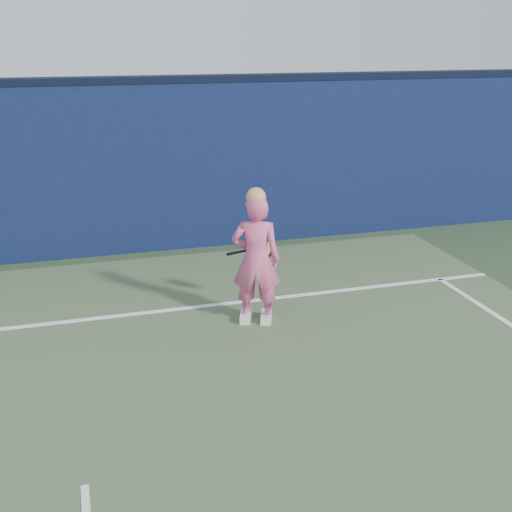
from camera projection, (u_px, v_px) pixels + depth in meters
name	position (u px, v px, depth m)	size (l,w,h in m)	color
backstop_wall	(64.00, 173.00, 9.33)	(24.00, 0.40, 2.50)	#0C1536
wall_cap	(55.00, 81.00, 8.90)	(24.00, 0.42, 0.10)	black
player	(256.00, 259.00, 7.24)	(0.64, 0.53, 1.59)	#E5598E
racket	(258.00, 249.00, 7.63)	(0.52, 0.32, 0.31)	black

